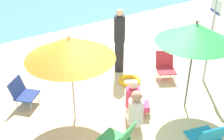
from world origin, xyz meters
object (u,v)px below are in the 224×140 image
Objects in this scene: umbrella_green at (195,33)px; beach_chair_a at (22,92)px; beach_chair_e at (165,65)px; swim_ring at (129,80)px; beach_chair_d at (207,136)px; person_c at (135,98)px; person_a at (119,41)px; umbrella_orange at (70,48)px; beach_chair_c at (118,140)px; person_b at (135,111)px; warning_sign at (212,31)px.

beach_chair_a is at bearing 145.13° from umbrella_green.
swim_ring is at bearing -77.50° from beach_chair_e.
beach_chair_d is (-0.70, -1.20, -1.43)m from umbrella_green.
beach_chair_e reaches higher than beach_chair_a.
beach_chair_e is at bearing 60.91° from person_c.
person_a is (-0.32, 2.17, -0.90)m from umbrella_green.
beach_chair_a is 3.62m from beach_chair_e.
beach_chair_c is at bearing -82.92° from umbrella_orange.
person_b is 0.44× the size of warning_sign.
swim_ring is (0.99, 1.53, -0.41)m from person_b.
umbrella_orange is at bearing -172.31° from person_c.
beach_chair_c is 1.09× the size of beach_chair_d.
beach_chair_a is 2.65m from swim_ring.
warning_sign is (2.33, 0.13, 0.97)m from person_c.
umbrella_orange is 2.73× the size of beach_chair_a.
beach_chair_d is at bearing -141.52° from beach_chair_c.
umbrella_orange is at bearing -163.21° from swim_ring.
beach_chair_d reaches higher than swim_ring.
beach_chair_c is at bearing -107.61° from person_c.
swim_ring is at bearing 92.37° from person_c.
umbrella_green reaches higher than beach_chair_a.
person_c reaches higher than beach_chair_c.
beach_chair_e is 1.35m from person_a.
person_a is at bearing -56.76° from beach_chair_c.
beach_chair_e is at bearing 5.63° from umbrella_orange.
beach_chair_c is (-2.11, -0.39, -1.42)m from umbrella_green.
beach_chair_a is 2.54m from person_c.
warning_sign is (3.49, -0.44, -0.29)m from umbrella_orange.
beach_chair_c is at bearing -28.99° from beach_chair_e.
person_b reaches higher than person_c.
beach_chair_c is 1.31× the size of swim_ring.
umbrella_green is 0.94× the size of warning_sign.
warning_sign is at bearing -30.95° from swim_ring.
beach_chair_c is at bearing -131.08° from swim_ring.
person_c reaches higher than beach_chair_d.
warning_sign is (2.64, 0.54, 0.92)m from person_b.
warning_sign is (1.53, -1.64, 0.50)m from person_a.
person_c is (-0.80, -1.76, -0.47)m from person_a.
beach_chair_c is 0.34× the size of warning_sign.
beach_chair_d is 1.21× the size of swim_ring.
umbrella_orange is 2.58× the size of beach_chair_c.
umbrella_green is 1.97m from beach_chair_e.
warning_sign is 2.34m from swim_ring.
warning_sign reaches higher than swim_ring.
person_a is at bearing 98.37° from umbrella_green.
beach_chair_c is at bearing 147.21° from person_b.
beach_chair_e is 0.74× the size of person_b.
warning_sign reaches higher than beach_chair_a.
person_c is at bearing 5.12° from beach_chair_a.
beach_chair_d is 0.80× the size of person_c.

